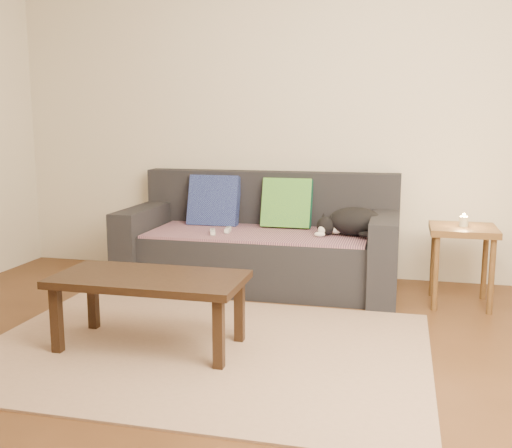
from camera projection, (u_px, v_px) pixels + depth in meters
The scene contains 13 objects.
ground at pixel (194, 360), 3.24m from camera, with size 4.50×4.50×0.00m, color brown.
back_wall at pixel (273, 118), 4.94m from camera, with size 4.50×0.04×2.60m, color beige.
sofa at pixel (261, 246), 4.70m from camera, with size 2.10×0.94×0.87m.
throw_blanket at pixel (258, 233), 4.59m from camera, with size 1.66×0.74×0.02m, color #412649.
cushion_navy at pixel (214, 201), 4.90m from camera, with size 0.41×0.10×0.41m, color #12154F.
cushion_green at pixel (287, 204), 4.76m from camera, with size 0.39×0.10×0.39m, color #0C4F3E.
cat at pixel (352, 222), 4.43m from camera, with size 0.54×0.42×0.21m.
wii_remote_a at pixel (213, 232), 4.50m from camera, with size 0.15×0.04×0.03m, color white.
wii_remote_b at pixel (228, 230), 4.58m from camera, with size 0.15×0.04×0.03m, color white.
side_table at pixel (463, 240), 4.15m from camera, with size 0.45×0.45×0.56m.
candle at pixel (464, 221), 4.13m from camera, with size 0.06×0.06×0.09m.
rug at pixel (203, 349), 3.39m from camera, with size 2.50×1.80×0.01m, color tan.
coffee_table at pixel (149, 285), 3.35m from camera, with size 1.06×0.53×0.43m.
Camera 1 is at (1.05, -2.90, 1.28)m, focal length 42.00 mm.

